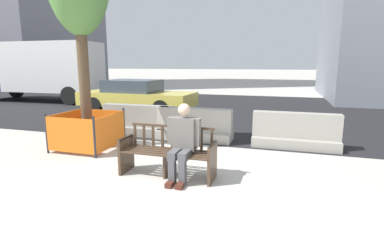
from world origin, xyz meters
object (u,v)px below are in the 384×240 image
at_px(street_bench, 168,154).
at_px(seated_person, 183,140).
at_px(jersey_barrier_right, 295,133).
at_px(construction_fence, 88,129).
at_px(jersey_barrier_centre, 194,127).
at_px(jersey_barrier_left, 137,122).
at_px(car_taxi_near, 136,96).
at_px(delivery_truck, 41,69).

xyz_separation_m(street_bench, seated_person, (0.30, -0.06, 0.29)).
bearing_deg(jersey_barrier_right, construction_fence, -162.09).
distance_m(jersey_barrier_centre, jersey_barrier_left, 1.74).
bearing_deg(street_bench, car_taxi_near, 121.53).
height_order(jersey_barrier_centre, jersey_barrier_right, same).
height_order(street_bench, delivery_truck, delivery_truck).
distance_m(seated_person, jersey_barrier_left, 3.67).
height_order(jersey_barrier_left, construction_fence, construction_fence).
xyz_separation_m(jersey_barrier_centre, jersey_barrier_right, (2.53, -0.01, 0.00)).
bearing_deg(construction_fence, jersey_barrier_centre, 35.21).
xyz_separation_m(jersey_barrier_left, car_taxi_near, (-1.95, 3.74, 0.32)).
xyz_separation_m(seated_person, construction_fence, (-2.77, 1.16, -0.24)).
xyz_separation_m(jersey_barrier_left, construction_fence, (-0.43, -1.64, 0.11)).
xyz_separation_m(jersey_barrier_centre, delivery_truck, (-10.13, 5.59, 1.35)).
distance_m(car_taxi_near, delivery_truck, 6.76).
xyz_separation_m(seated_person, jersey_barrier_right, (1.93, 2.68, -0.35)).
height_order(street_bench, construction_fence, construction_fence).
relative_size(street_bench, delivery_truck, 0.25).
bearing_deg(construction_fence, jersey_barrier_left, 75.21).
height_order(seated_person, jersey_barrier_centre, seated_person).
height_order(street_bench, jersey_barrier_right, street_bench).
distance_m(street_bench, delivery_truck, 13.35).
bearing_deg(jersey_barrier_left, delivery_truck, 146.87).
distance_m(seated_person, jersey_barrier_right, 3.32).
relative_size(jersey_barrier_right, car_taxi_near, 0.41).
relative_size(jersey_barrier_centre, construction_fence, 1.57).
xyz_separation_m(street_bench, delivery_truck, (-10.43, 8.23, 1.29)).
xyz_separation_m(car_taxi_near, delivery_truck, (-6.45, 1.74, 1.03)).
height_order(street_bench, seated_person, seated_person).
xyz_separation_m(seated_person, delivery_truck, (-10.73, 8.28, 1.00)).
distance_m(jersey_barrier_left, car_taxi_near, 4.23).
bearing_deg(seated_person, jersey_barrier_right, 54.25).
bearing_deg(car_taxi_near, construction_fence, -74.31).
bearing_deg(seated_person, jersey_barrier_left, 129.80).
distance_m(street_bench, construction_fence, 2.70).
bearing_deg(construction_fence, street_bench, -24.08).
distance_m(construction_fence, delivery_truck, 10.76).
bearing_deg(jersey_barrier_centre, car_taxi_near, 133.72).
distance_m(jersey_barrier_right, construction_fence, 4.94).
bearing_deg(jersey_barrier_right, delivery_truck, 156.12).
bearing_deg(car_taxi_near, delivery_truck, 164.88).
relative_size(street_bench, construction_fence, 1.32).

